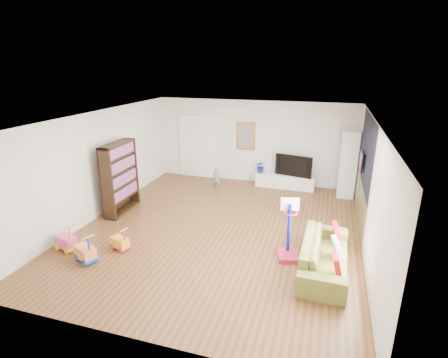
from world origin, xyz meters
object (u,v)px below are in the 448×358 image
(bookshelf, at_px, (120,178))
(basketball_hoop, at_px, (290,230))
(media_console, at_px, (285,181))
(sofa, at_px, (325,255))

(bookshelf, height_order, basketball_hoop, bookshelf)
(media_console, bearing_deg, bookshelf, -139.81)
(media_console, xyz_separation_m, bookshelf, (-3.97, -3.17, 0.73))
(media_console, relative_size, basketball_hoop, 1.47)
(bookshelf, bearing_deg, media_console, 36.93)
(media_console, height_order, bookshelf, bookshelf)
(media_console, distance_m, basketball_hoop, 4.34)
(media_console, bearing_deg, basketball_hoop, -80.00)
(sofa, bearing_deg, basketball_hoop, 73.63)
(basketball_hoop, bearing_deg, bookshelf, 152.24)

